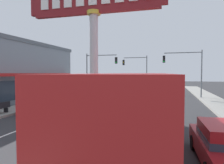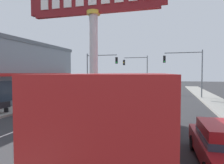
# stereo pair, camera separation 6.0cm
# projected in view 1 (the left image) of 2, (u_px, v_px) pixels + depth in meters

# --- Properties ---
(median_strip) EXTENTS (1.93, 52.00, 0.14)m
(median_strip) POSITION_uv_depth(u_px,v_px,m) (131.00, 102.00, 22.29)
(median_strip) COLOR gray
(median_strip) RESTS_ON ground
(sidewalk_left) EXTENTS (2.72, 60.00, 0.18)m
(sidewalk_left) POSITION_uv_depth(u_px,v_px,m) (51.00, 101.00, 22.80)
(sidewalk_left) COLOR gray
(sidewalk_left) RESTS_ON ground
(lane_markings) EXTENTS (8.67, 52.00, 0.01)m
(lane_markings) POSITION_uv_depth(u_px,v_px,m) (129.00, 104.00, 21.00)
(lane_markings) COLOR silver
(lane_markings) RESTS_ON ground
(district_sign) EXTENTS (7.84, 1.31, 7.90)m
(district_sign) POSITION_uv_depth(u_px,v_px,m) (94.00, 56.00, 11.06)
(district_sign) COLOR #B7332D
(district_sign) RESTS_ON median_strip
(traffic_light_left_side) EXTENTS (4.86, 0.46, 6.20)m
(traffic_light_left_side) POSITION_uv_depth(u_px,v_px,m) (98.00, 66.00, 29.83)
(traffic_light_left_side) COLOR slate
(traffic_light_left_side) RESTS_ON ground
(traffic_light_right_side) EXTENTS (4.86, 0.46, 6.20)m
(traffic_light_right_side) POSITION_uv_depth(u_px,v_px,m) (187.00, 65.00, 25.77)
(traffic_light_right_side) COLOR slate
(traffic_light_right_side) RESTS_ON ground
(traffic_light_median_far) EXTENTS (4.20, 0.46, 6.20)m
(traffic_light_median_far) POSITION_uv_depth(u_px,v_px,m) (138.00, 68.00, 34.16)
(traffic_light_median_far) COLOR slate
(traffic_light_median_far) RESTS_ON ground
(suv_far_right_lane) EXTENTS (2.10, 4.67, 1.90)m
(suv_far_right_lane) POSITION_uv_depth(u_px,v_px,m) (49.00, 100.00, 17.31)
(suv_far_right_lane) COLOR black
(suv_far_right_lane) RESTS_ON ground
(bus_near_left_lane) EXTENTS (3.17, 11.33, 3.26)m
(bus_near_left_lane) POSITION_uv_depth(u_px,v_px,m) (134.00, 107.00, 8.38)
(bus_near_left_lane) COLOR #B21E1E
(bus_near_left_lane) RESTS_ON ground
(street_bench) EXTENTS (0.48, 1.60, 0.88)m
(street_bench) POSITION_uv_depth(u_px,v_px,m) (0.00, 108.00, 15.24)
(street_bench) COLOR #232328
(street_bench) RESTS_ON sidewalk_left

